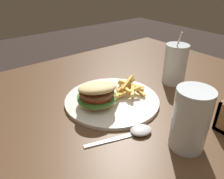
# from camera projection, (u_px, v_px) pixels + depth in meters

# --- Properties ---
(dining_table) EXTENTS (1.31, 1.20, 0.75)m
(dining_table) POSITION_uv_depth(u_px,v_px,m) (137.00, 169.00, 0.59)
(dining_table) COLOR #4C331E
(dining_table) RESTS_ON ground_plane
(meal_plate_near) EXTENTS (0.28, 0.28, 0.09)m
(meal_plate_near) POSITION_uv_depth(u_px,v_px,m) (106.00, 97.00, 0.64)
(meal_plate_near) COLOR silver
(meal_plate_near) RESTS_ON dining_table
(beer_glass) EXTENTS (0.08, 0.08, 0.14)m
(beer_glass) POSITION_uv_depth(u_px,v_px,m) (190.00, 121.00, 0.47)
(beer_glass) COLOR silver
(beer_glass) RESTS_ON dining_table
(juice_glass) EXTENTS (0.08, 0.08, 0.19)m
(juice_glass) POSITION_uv_depth(u_px,v_px,m) (175.00, 65.00, 0.75)
(juice_glass) COLOR silver
(juice_glass) RESTS_ON dining_table
(spoon) EXTENTS (0.17, 0.08, 0.02)m
(spoon) POSITION_uv_depth(u_px,v_px,m) (139.00, 131.00, 0.53)
(spoon) COLOR silver
(spoon) RESTS_ON dining_table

